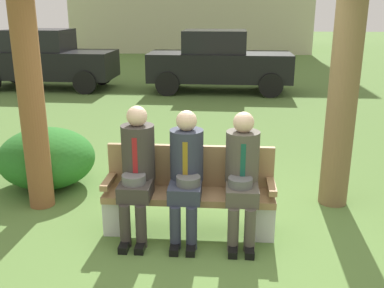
% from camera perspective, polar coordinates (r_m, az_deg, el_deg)
% --- Properties ---
extents(ground_plane, '(80.00, 80.00, 0.00)m').
position_cam_1_polar(ground_plane, '(4.71, 2.04, -11.86)').
color(ground_plane, '#527536').
extents(park_bench, '(1.76, 0.44, 0.90)m').
position_cam_1_polar(park_bench, '(4.69, -0.33, -6.33)').
color(park_bench, '#99754C').
rests_on(park_bench, ground).
extents(seated_man_left, '(0.34, 0.72, 1.35)m').
position_cam_1_polar(seated_man_left, '(4.52, -7.11, -2.84)').
color(seated_man_left, '#38332D').
rests_on(seated_man_left, ground).
extents(seated_man_middle, '(0.34, 0.72, 1.31)m').
position_cam_1_polar(seated_man_middle, '(4.45, -0.77, -3.27)').
color(seated_man_middle, '#2D3342').
rests_on(seated_man_middle, ground).
extents(seated_man_right, '(0.34, 0.72, 1.31)m').
position_cam_1_polar(seated_man_right, '(4.44, 6.49, -3.48)').
color(seated_man_right, '#4C473D').
rests_on(seated_man_right, ground).
extents(shrub_near_bench, '(1.26, 1.15, 0.79)m').
position_cam_1_polar(shrub_near_bench, '(6.12, -18.21, -1.71)').
color(shrub_near_bench, '#266923').
rests_on(shrub_near_bench, ground).
extents(parked_car_near, '(3.93, 1.77, 1.68)m').
position_cam_1_polar(parked_car_near, '(13.62, -18.38, 10.31)').
color(parked_car_near, black).
rests_on(parked_car_near, ground).
extents(parked_car_far, '(3.92, 1.74, 1.68)m').
position_cam_1_polar(parked_car_far, '(12.47, 3.45, 10.57)').
color(parked_car_far, black).
rests_on(parked_car_far, ground).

